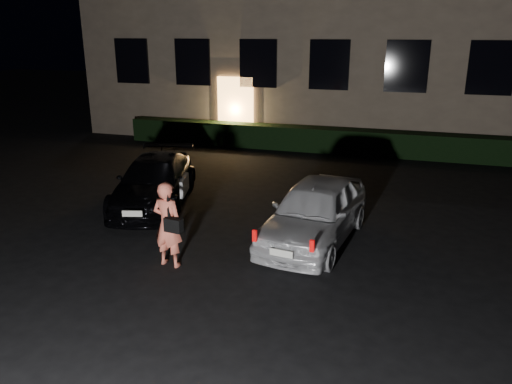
% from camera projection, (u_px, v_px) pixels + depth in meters
% --- Properties ---
extents(ground, '(80.00, 80.00, 0.00)m').
position_uv_depth(ground, '(216.00, 289.00, 8.40)').
color(ground, black).
rests_on(ground, ground).
extents(hedge, '(15.00, 0.70, 0.85)m').
position_uv_depth(hedge, '(324.00, 140.00, 17.81)').
color(hedge, black).
rests_on(hedge, ground).
extents(sedan, '(2.64, 4.30, 1.16)m').
position_uv_depth(sedan, '(155.00, 181.00, 12.36)').
color(sedan, black).
rests_on(sedan, ground).
extents(hatch, '(1.97, 3.91, 1.28)m').
position_uv_depth(hatch, '(315.00, 211.00, 10.16)').
color(hatch, silver).
rests_on(hatch, ground).
extents(man, '(0.67, 0.46, 1.61)m').
position_uv_depth(man, '(168.00, 224.00, 9.02)').
color(man, '#F47158').
rests_on(man, ground).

